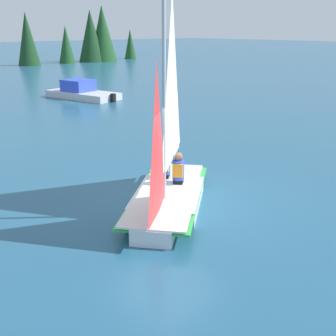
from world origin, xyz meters
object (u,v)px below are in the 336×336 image
(sailor_helm, at_px, (178,173))
(sailor_crew, at_px, (165,167))
(sailboat_main, at_px, (168,177))
(motorboat_distant, at_px, (82,92))

(sailor_helm, distance_m, sailor_crew, 0.56)
(sailor_helm, xyz_separation_m, sailor_crew, (0.03, 0.56, 0.01))
(sailboat_main, distance_m, motorboat_distant, 17.48)
(sailboat_main, bearing_deg, sailor_crew, -165.46)
(sailor_helm, relative_size, motorboat_distant, 0.23)
(sailor_helm, bearing_deg, motorboat_distant, -151.40)
(sailor_crew, bearing_deg, sailboat_main, 14.54)
(sailor_crew, bearing_deg, motorboat_distant, -152.06)
(sailor_crew, xyz_separation_m, motorboat_distant, (6.51, 15.15, -0.25))
(sailor_helm, relative_size, sailor_crew, 1.00)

